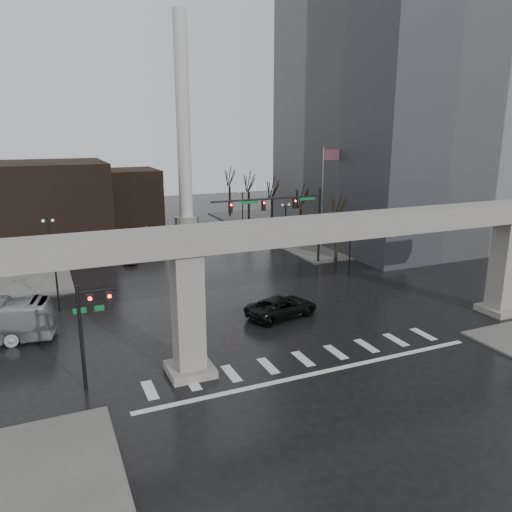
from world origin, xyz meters
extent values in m
plane|color=black|center=(0.00, 0.00, 0.00)|extent=(160.00, 160.00, 0.00)
cube|color=slate|center=(26.00, 36.00, 0.07)|extent=(28.00, 36.00, 0.15)
cube|color=gray|center=(0.00, 0.00, 8.00)|extent=(48.00, 2.20, 1.40)
cube|color=gray|center=(-7.00, 0.00, 3.65)|extent=(1.60, 1.60, 7.30)
cube|color=gray|center=(18.00, 0.00, 3.65)|extent=(1.60, 1.60, 7.30)
cube|color=gray|center=(-7.00, 0.00, 0.25)|extent=(2.60, 2.60, 0.50)
cube|color=gray|center=(18.00, 0.00, 0.25)|extent=(2.60, 2.60, 0.50)
cube|color=slate|center=(28.00, 26.00, 21.00)|extent=(22.00, 26.00, 42.00)
cube|color=black|center=(-14.00, 42.00, 5.00)|extent=(16.00, 14.00, 10.00)
cube|color=black|center=(-2.00, 52.00, 4.00)|extent=(10.00, 10.00, 8.00)
cylinder|color=beige|center=(6.00, 46.00, 15.00)|extent=(2.00, 2.00, 30.00)
cylinder|color=gray|center=(6.00, 46.00, 0.60)|extent=(3.60, 3.60, 1.20)
cylinder|color=black|center=(12.80, 18.80, 4.00)|extent=(0.24, 0.24, 8.00)
cylinder|color=black|center=(6.80, 18.80, 7.20)|extent=(12.00, 0.18, 0.18)
cube|color=black|center=(9.80, 18.80, 6.55)|extent=(0.35, 0.30, 1.00)
cube|color=black|center=(6.30, 18.80, 6.55)|extent=(0.35, 0.30, 1.00)
cube|color=black|center=(2.80, 18.80, 6.55)|extent=(0.35, 0.30, 1.00)
sphere|color=#FF0C05|center=(9.80, 18.62, 6.85)|extent=(0.20, 0.20, 0.20)
cube|color=#0E622F|center=(11.30, 18.80, 7.00)|extent=(1.80, 0.05, 0.35)
cube|color=#0E622F|center=(4.80, 18.80, 7.00)|extent=(1.80, 0.05, 0.35)
cylinder|color=black|center=(-12.80, 0.50, 3.00)|extent=(0.20, 0.20, 6.00)
cylinder|color=black|center=(-11.80, 0.50, 5.60)|extent=(2.00, 0.14, 0.14)
cube|color=black|center=(-12.20, 0.50, 4.95)|extent=(0.35, 0.30, 1.00)
cube|color=black|center=(-11.20, 0.50, 4.95)|extent=(0.35, 0.30, 1.00)
cube|color=#0E622F|center=(-12.30, 0.50, 4.60)|extent=(1.60, 0.05, 0.30)
cylinder|color=silver|center=(15.00, 22.00, 6.00)|extent=(0.12, 0.12, 12.00)
cube|color=red|center=(16.00, 22.00, 11.20)|extent=(2.00, 0.03, 1.20)
cylinder|color=black|center=(13.50, 14.00, 2.40)|extent=(0.14, 0.14, 4.80)
cube|color=black|center=(13.50, 14.00, 4.75)|extent=(0.90, 0.06, 0.06)
sphere|color=silver|center=(13.05, 14.00, 4.95)|extent=(0.32, 0.32, 0.32)
sphere|color=silver|center=(13.95, 14.00, 4.95)|extent=(0.32, 0.32, 0.32)
cylinder|color=black|center=(13.50, 28.00, 2.40)|extent=(0.14, 0.14, 4.80)
cube|color=black|center=(13.50, 28.00, 4.75)|extent=(0.90, 0.06, 0.06)
sphere|color=silver|center=(13.05, 28.00, 4.95)|extent=(0.32, 0.32, 0.32)
sphere|color=silver|center=(13.95, 28.00, 4.95)|extent=(0.32, 0.32, 0.32)
cylinder|color=black|center=(13.50, 42.00, 2.40)|extent=(0.14, 0.14, 4.80)
cube|color=black|center=(13.50, 42.00, 4.75)|extent=(0.90, 0.06, 0.06)
sphere|color=silver|center=(13.05, 42.00, 4.95)|extent=(0.32, 0.32, 0.32)
sphere|color=silver|center=(13.95, 42.00, 4.95)|extent=(0.32, 0.32, 0.32)
cylinder|color=black|center=(-13.50, 14.00, 2.40)|extent=(0.14, 0.14, 4.80)
cube|color=black|center=(-13.50, 14.00, 4.75)|extent=(0.90, 0.06, 0.06)
sphere|color=silver|center=(-13.95, 14.00, 4.95)|extent=(0.32, 0.32, 0.32)
sphere|color=silver|center=(-13.05, 14.00, 4.95)|extent=(0.32, 0.32, 0.32)
cylinder|color=black|center=(-13.50, 28.00, 2.40)|extent=(0.14, 0.14, 4.80)
cube|color=black|center=(-13.50, 28.00, 4.75)|extent=(0.90, 0.06, 0.06)
sphere|color=silver|center=(-13.95, 28.00, 4.95)|extent=(0.32, 0.32, 0.32)
sphere|color=silver|center=(-13.05, 28.00, 4.95)|extent=(0.32, 0.32, 0.32)
cylinder|color=black|center=(-13.50, 42.00, 2.40)|extent=(0.14, 0.14, 4.80)
cube|color=black|center=(-13.50, 42.00, 4.75)|extent=(0.90, 0.06, 0.06)
sphere|color=silver|center=(-13.95, 42.00, 4.95)|extent=(0.32, 0.32, 0.32)
sphere|color=silver|center=(-13.05, 42.00, 4.95)|extent=(0.32, 0.32, 0.32)
cylinder|color=black|center=(14.50, 18.00, 2.27)|extent=(0.34, 0.34, 4.55)
cylinder|color=black|center=(14.50, 18.00, 6.01)|extent=(0.12, 1.52, 2.98)
cylinder|color=black|center=(15.00, 18.25, 5.78)|extent=(0.83, 1.14, 2.51)
cylinder|color=black|center=(14.50, 26.00, 2.33)|extent=(0.34, 0.34, 4.66)
cylinder|color=black|center=(14.50, 26.00, 6.15)|extent=(0.12, 1.55, 3.05)
cylinder|color=black|center=(15.00, 26.25, 5.91)|extent=(0.85, 1.16, 2.57)
cylinder|color=black|center=(14.50, 34.00, 2.38)|extent=(0.34, 0.34, 4.76)
cylinder|color=black|center=(14.50, 34.00, 6.29)|extent=(0.12, 1.59, 3.11)
cylinder|color=black|center=(15.00, 34.25, 6.05)|extent=(0.86, 1.18, 2.62)
cylinder|color=black|center=(14.50, 42.00, 2.43)|extent=(0.34, 0.34, 4.87)
cylinder|color=black|center=(14.50, 42.00, 6.43)|extent=(0.12, 1.62, 3.18)
cylinder|color=black|center=(15.00, 42.25, 6.18)|extent=(0.88, 1.20, 2.68)
cylinder|color=black|center=(14.50, 50.00, 2.48)|extent=(0.34, 0.34, 4.97)
cylinder|color=black|center=(14.50, 50.00, 6.57)|extent=(0.12, 1.65, 3.25)
cylinder|color=black|center=(15.00, 50.25, 6.31)|extent=(0.89, 1.23, 2.74)
imported|color=black|center=(2.03, 6.01, 0.80)|extent=(6.15, 3.74, 1.59)
imported|color=black|center=(-5.84, 27.04, 0.63)|extent=(1.71, 3.80, 1.27)
camera|label=1|loc=(-14.19, -26.01, 13.93)|focal=35.00mm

